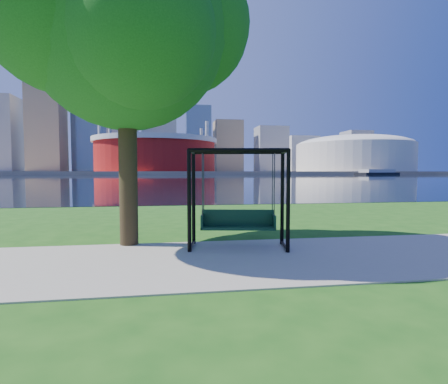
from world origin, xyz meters
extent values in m
plane|color=#1E5114|center=(0.00, 0.00, 0.00)|extent=(900.00, 900.00, 0.00)
cube|color=#9E937F|center=(0.00, -0.50, 0.01)|extent=(120.00, 4.00, 0.03)
cube|color=black|center=(0.00, 102.00, 0.01)|extent=(900.00, 180.00, 0.02)
cube|color=#937F60|center=(0.00, 306.00, 1.00)|extent=(900.00, 228.00, 2.00)
cylinder|color=maroon|center=(-10.00, 235.00, 13.00)|extent=(80.00, 80.00, 22.00)
cylinder|color=silver|center=(-10.00, 235.00, 22.50)|extent=(83.00, 83.00, 3.00)
cylinder|color=silver|center=(22.91, 254.00, 18.00)|extent=(2.00, 2.00, 32.00)
cylinder|color=silver|center=(-42.91, 254.00, 18.00)|extent=(2.00, 2.00, 32.00)
cylinder|color=silver|center=(-42.91, 216.00, 18.00)|extent=(2.00, 2.00, 32.00)
cylinder|color=silver|center=(22.91, 216.00, 18.00)|extent=(2.00, 2.00, 32.00)
cylinder|color=beige|center=(135.00, 235.00, 12.00)|extent=(84.00, 84.00, 20.00)
ellipsoid|color=beige|center=(135.00, 235.00, 21.00)|extent=(84.00, 84.00, 15.12)
cube|color=gray|center=(-140.00, 310.00, 33.00)|extent=(28.00, 28.00, 62.00)
cube|color=#998466|center=(-100.00, 300.00, 46.00)|extent=(26.00, 26.00, 88.00)
cube|color=slate|center=(-70.00, 325.00, 49.50)|extent=(30.00, 24.00, 95.00)
cube|color=gray|center=(-40.00, 305.00, 38.00)|extent=(24.00, 24.00, 72.00)
cube|color=silver|center=(-10.00, 335.00, 42.00)|extent=(32.00, 28.00, 80.00)
cube|color=slate|center=(25.00, 310.00, 31.00)|extent=(22.00, 22.00, 58.00)
cube|color=#998466|center=(55.00, 325.00, 26.00)|extent=(26.00, 26.00, 48.00)
cube|color=gray|center=(95.00, 315.00, 23.00)|extent=(28.00, 24.00, 42.00)
cube|color=silver|center=(135.00, 340.00, 20.00)|extent=(30.00, 26.00, 36.00)
cube|color=gray|center=(185.00, 320.00, 22.00)|extent=(24.00, 24.00, 40.00)
cube|color=#998466|center=(225.00, 335.00, 18.00)|extent=(26.00, 26.00, 32.00)
sphere|color=#998466|center=(-100.00, 300.00, 93.50)|extent=(10.00, 10.00, 10.00)
cylinder|color=black|center=(-0.68, 0.33, 1.23)|extent=(0.11, 0.11, 2.45)
cylinder|color=black|center=(1.63, -0.08, 1.23)|extent=(0.11, 0.11, 2.45)
cylinder|color=black|center=(-0.51, 1.28, 1.23)|extent=(0.11, 0.11, 2.45)
cylinder|color=black|center=(1.80, 0.87, 1.23)|extent=(0.11, 0.11, 2.45)
cylinder|color=black|center=(0.48, 0.13, 2.45)|extent=(2.33, 0.51, 0.10)
cylinder|color=black|center=(0.65, 1.07, 2.45)|extent=(2.33, 0.51, 0.10)
cylinder|color=black|center=(-0.59, 0.81, 2.45)|extent=(0.26, 0.96, 0.10)
cylinder|color=black|center=(-0.59, 0.81, 0.09)|extent=(0.24, 0.96, 0.08)
cylinder|color=black|center=(1.72, 0.39, 2.45)|extent=(0.26, 0.96, 0.10)
cylinder|color=black|center=(1.72, 0.39, 0.09)|extent=(0.24, 0.96, 0.08)
cube|color=black|center=(0.56, 0.60, 0.53)|extent=(1.92, 0.80, 0.06)
cube|color=black|center=(0.60, 0.80, 0.77)|extent=(1.85, 0.38, 0.41)
cube|color=black|center=(-0.32, 0.76, 0.68)|extent=(0.14, 0.48, 0.36)
cube|color=black|center=(1.45, 0.44, 0.68)|extent=(0.14, 0.48, 0.36)
cylinder|color=#323237|center=(-0.34, 0.56, 1.63)|extent=(0.03, 0.03, 1.55)
cylinder|color=#323237|center=(1.39, 0.25, 1.63)|extent=(0.03, 0.03, 1.55)
cylinder|color=#323237|center=(-0.27, 0.95, 1.63)|extent=(0.03, 0.03, 1.55)
cylinder|color=#323237|center=(1.46, 0.64, 1.63)|extent=(0.03, 0.03, 1.55)
cylinder|color=black|center=(-2.20, 1.44, 2.37)|extent=(0.47, 0.47, 4.75)
sphere|color=#195218|center=(-2.20, 1.44, 5.61)|extent=(5.18, 5.18, 5.18)
sphere|color=#195218|center=(-0.80, 2.09, 6.04)|extent=(3.88, 3.88, 3.88)
sphere|color=#195218|center=(-3.49, 1.01, 5.83)|extent=(4.10, 4.10, 4.10)
sphere|color=#195218|center=(-1.77, 0.26, 5.07)|extent=(3.45, 3.45, 3.45)
sphere|color=#195218|center=(-2.85, 2.74, 6.47)|extent=(3.67, 3.67, 3.67)
cube|color=black|center=(119.78, 180.62, 0.65)|extent=(32.25, 19.67, 1.26)
cube|color=#B4B5B0|center=(119.78, 180.62, 2.22)|extent=(25.84, 15.83, 1.89)
camera|label=1|loc=(-1.14, -7.96, 1.95)|focal=28.00mm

